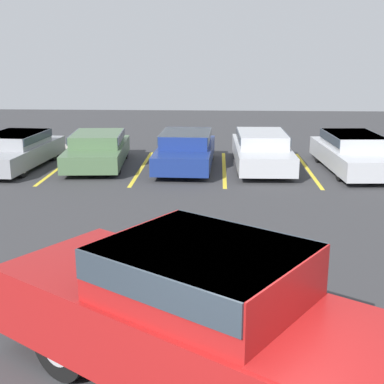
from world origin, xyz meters
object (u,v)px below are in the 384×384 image
(parked_sedan_a, at_px, (16,149))
(parked_sedan_c, at_px, (186,149))
(pickup_truck, at_px, (227,329))
(parked_sedan_e, at_px, (352,151))
(parked_sedan_b, at_px, (98,148))
(parked_sedan_d, at_px, (262,149))
(wheel_stop_curb, at_px, (75,147))

(parked_sedan_a, xyz_separation_m, parked_sedan_c, (5.67, 0.26, 0.03))
(pickup_truck, relative_size, parked_sedan_e, 1.27)
(parked_sedan_a, height_order, parked_sedan_b, parked_sedan_a)
(parked_sedan_b, bearing_deg, parked_sedan_a, -85.82)
(parked_sedan_a, relative_size, parked_sedan_b, 1.06)
(pickup_truck, height_order, parked_sedan_e, pickup_truck)
(pickup_truck, height_order, parked_sedan_a, pickup_truck)
(parked_sedan_d, bearing_deg, parked_sedan_c, -86.56)
(parked_sedan_b, xyz_separation_m, wheel_stop_curb, (-1.67, 3.19, -0.53))
(parked_sedan_a, relative_size, parked_sedan_d, 0.97)
(parked_sedan_c, bearing_deg, parked_sedan_e, 89.65)
(parked_sedan_e, bearing_deg, parked_sedan_c, -95.58)
(pickup_truck, height_order, parked_sedan_b, pickup_truck)
(parked_sedan_a, relative_size, wheel_stop_curb, 2.61)
(parked_sedan_d, height_order, parked_sedan_e, parked_sedan_e)
(pickup_truck, bearing_deg, parked_sedan_d, 118.13)
(parked_sedan_a, bearing_deg, parked_sedan_e, 94.83)
(parked_sedan_e, bearing_deg, parked_sedan_b, -95.80)
(wheel_stop_curb, bearing_deg, parked_sedan_e, -19.23)
(parked_sedan_c, bearing_deg, wheel_stop_curb, -123.75)
(parked_sedan_d, relative_size, wheel_stop_curb, 2.70)
(pickup_truck, xyz_separation_m, parked_sedan_d, (1.35, 12.42, -0.26))
(parked_sedan_c, height_order, parked_sedan_d, parked_sedan_c)
(pickup_truck, height_order, parked_sedan_c, pickup_truck)
(parked_sedan_c, xyz_separation_m, wheel_stop_curb, (-4.67, 3.33, -0.58))
(parked_sedan_d, bearing_deg, parked_sedan_a, -87.86)
(parked_sedan_b, xyz_separation_m, parked_sedan_e, (8.46, -0.34, 0.04))
(parked_sedan_c, xyz_separation_m, parked_sedan_d, (2.54, 0.20, -0.01))
(parked_sedan_a, relative_size, parked_sedan_c, 1.04)
(pickup_truck, relative_size, parked_sedan_c, 1.36)
(pickup_truck, distance_m, parked_sedan_a, 13.80)
(parked_sedan_c, height_order, wheel_stop_curb, parked_sedan_c)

